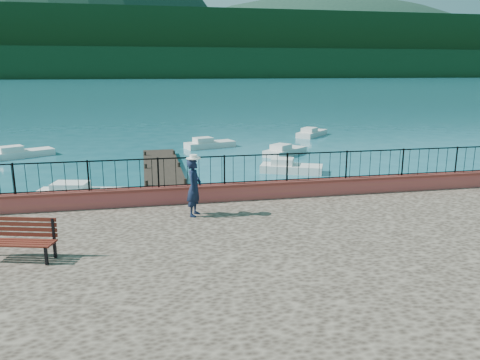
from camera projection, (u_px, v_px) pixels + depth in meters
name	position (u px, v px, depth m)	size (l,w,h in m)	color
ground	(259.00, 278.00, 12.79)	(2000.00, 2000.00, 0.00)	#19596B
parapet	(233.00, 192.00, 15.97)	(28.00, 0.46, 0.58)	#A63B42
railing	(233.00, 170.00, 15.79)	(27.00, 0.05, 0.95)	black
dock	(164.00, 178.00, 23.79)	(2.00, 16.00, 0.30)	#2D231C
far_forest	(145.00, 64.00, 296.54)	(900.00, 60.00, 18.00)	black
foothills	(144.00, 47.00, 350.70)	(900.00, 120.00, 44.00)	black
companion_hill	(321.00, 74.00, 589.66)	(448.00, 384.00, 180.00)	#142D23
park_bench	(18.00, 248.00, 10.94)	(1.84, 1.03, 0.97)	black
person	(194.00, 187.00, 14.12)	(0.65, 0.42, 1.77)	#111B34
hat	(193.00, 157.00, 13.90)	(0.44, 0.44, 0.12)	white
boat_0	(85.00, 191.00, 20.36)	(4.19, 1.30, 0.80)	silver
boat_1	(292.00, 165.00, 25.76)	(3.35, 1.30, 0.80)	silver
boat_2	(285.00, 149.00, 31.03)	(3.34, 1.30, 0.80)	silver
boat_3	(21.00, 151.00, 30.27)	(3.95, 1.30, 0.80)	silver
boat_4	(210.00, 142.00, 33.95)	(3.60, 1.30, 0.80)	silver
boat_5	(312.00, 131.00, 39.80)	(3.78, 1.30, 0.80)	silver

